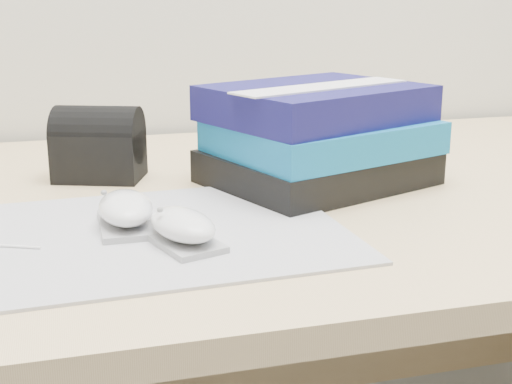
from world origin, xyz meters
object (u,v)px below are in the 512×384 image
object	(u,v)px
desk	(262,327)
mouse_front	(182,227)
mouse_rear	(126,211)
pouch	(99,144)
book_stack	(318,136)

from	to	relation	value
desk	mouse_front	bearing A→B (deg)	-121.29
mouse_rear	pouch	distance (m)	0.24
book_stack	pouch	distance (m)	0.30
desk	pouch	xyz separation A→B (m)	(-0.22, 0.04, 0.28)
mouse_front	book_stack	bearing A→B (deg)	42.59
mouse_front	book_stack	xyz separation A→B (m)	(0.22, 0.20, 0.04)
desk	book_stack	xyz separation A→B (m)	(0.06, -0.06, 0.30)
book_stack	desk	bearing A→B (deg)	134.86
desk	book_stack	distance (m)	0.31
desk	mouse_front	world-z (taller)	mouse_front
mouse_rear	mouse_front	xyz separation A→B (m)	(0.05, -0.07, -0.00)
mouse_front	book_stack	distance (m)	0.30
mouse_front	pouch	xyz separation A→B (m)	(-0.06, 0.30, 0.03)
desk	mouse_rear	world-z (taller)	mouse_rear
mouse_rear	book_stack	world-z (taller)	book_stack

